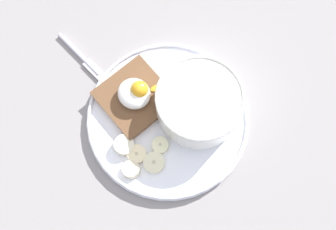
% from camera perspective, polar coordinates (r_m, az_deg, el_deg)
% --- Properties ---
extents(ground_plane, '(1.20, 1.20, 0.02)m').
position_cam_1_polar(ground_plane, '(0.78, 0.00, -0.82)').
color(ground_plane, gray).
rests_on(ground_plane, ground).
extents(plate, '(0.27, 0.27, 0.02)m').
position_cam_1_polar(plate, '(0.77, 0.00, -0.46)').
color(plate, white).
rests_on(plate, ground_plane).
extents(oatmeal_bowl, '(0.14, 0.14, 0.07)m').
position_cam_1_polar(oatmeal_bowl, '(0.74, 3.78, 1.40)').
color(oatmeal_bowl, white).
rests_on(oatmeal_bowl, plate).
extents(toast_slice, '(0.12, 0.12, 0.02)m').
position_cam_1_polar(toast_slice, '(0.77, -4.06, 2.15)').
color(toast_slice, brown).
rests_on(toast_slice, plate).
extents(poached_egg, '(0.06, 0.08, 0.04)m').
position_cam_1_polar(poached_egg, '(0.75, -3.98, 2.73)').
color(poached_egg, white).
rests_on(poached_egg, toast_slice).
extents(banana_slice_front, '(0.04, 0.04, 0.02)m').
position_cam_1_polar(banana_slice_front, '(0.74, -4.55, -6.64)').
color(banana_slice_front, beige).
rests_on(banana_slice_front, plate).
extents(banana_slice_left, '(0.03, 0.03, 0.01)m').
position_cam_1_polar(banana_slice_left, '(0.74, -1.72, -5.84)').
color(banana_slice_left, beige).
rests_on(banana_slice_left, plate).
extents(banana_slice_back, '(0.05, 0.05, 0.02)m').
position_cam_1_polar(banana_slice_back, '(0.75, -5.43, -3.68)').
color(banana_slice_back, '#EFE9C7').
rests_on(banana_slice_back, plate).
extents(banana_slice_right, '(0.03, 0.03, 0.01)m').
position_cam_1_polar(banana_slice_right, '(0.75, -3.73, -4.86)').
color(banana_slice_right, beige).
rests_on(banana_slice_right, plate).
extents(banana_slice_inner, '(0.03, 0.03, 0.01)m').
position_cam_1_polar(banana_slice_inner, '(0.75, -0.95, -3.71)').
color(banana_slice_inner, beige).
rests_on(banana_slice_inner, plate).
extents(knife, '(0.14, 0.03, 0.01)m').
position_cam_1_polar(knife, '(0.82, -9.97, 6.47)').
color(knife, silver).
rests_on(knife, ground_plane).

